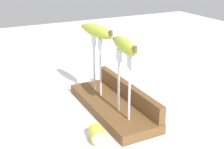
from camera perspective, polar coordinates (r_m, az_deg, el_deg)
ground_plane at (r=1.05m, az=0.00°, el=-6.72°), size 3.00×3.00×0.00m
wooden_board at (r=1.04m, az=0.00°, el=-5.96°), size 0.41×0.14×0.03m
board_backstop at (r=1.05m, az=2.97°, el=-3.15°), size 0.40×0.02×0.06m
fork_stand_left at (r=1.06m, az=-2.77°, el=2.62°), size 0.08×0.01×0.20m
fork_stand_right at (r=0.90m, az=2.24°, el=-0.86°), size 0.09×0.01×0.20m
banana_raised_left at (r=1.03m, az=-2.88°, el=8.09°), size 0.19×0.06×0.04m
banana_raised_right at (r=0.87m, az=2.33°, el=5.42°), size 0.17×0.06×0.04m
banana_chunk_near at (r=0.88m, az=-2.73°, el=-11.03°), size 0.06×0.05×0.04m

